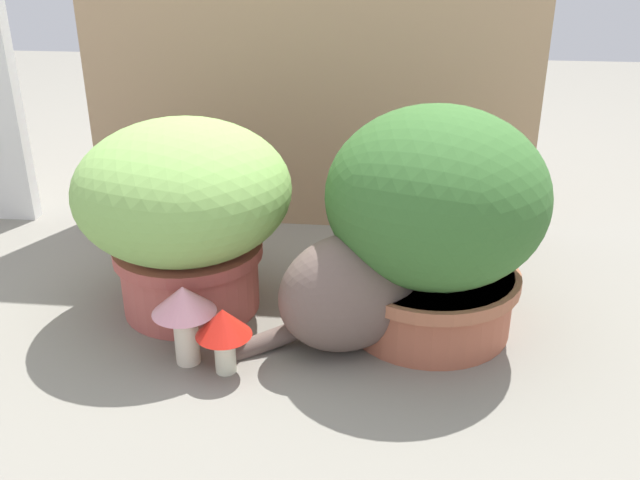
# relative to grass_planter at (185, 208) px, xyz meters

# --- Properties ---
(ground_plane) EXTENTS (6.00, 6.00, 0.00)m
(ground_plane) POSITION_rel_grass_planter_xyz_m (0.22, -0.07, -0.21)
(ground_plane) COLOR gray
(cardboard_backdrop) EXTENTS (1.10, 0.03, 0.97)m
(cardboard_backdrop) POSITION_rel_grass_planter_xyz_m (0.18, 0.46, 0.27)
(cardboard_backdrop) COLOR tan
(cardboard_backdrop) RESTS_ON ground
(grass_planter) EXTENTS (0.41, 0.41, 0.38)m
(grass_planter) POSITION_rel_grass_planter_xyz_m (0.00, 0.00, 0.00)
(grass_planter) COLOR #BE5A51
(grass_planter) RESTS_ON ground
(leafy_planter) EXTENTS (0.40, 0.40, 0.43)m
(leafy_planter) POSITION_rel_grass_planter_xyz_m (0.47, -0.03, 0.01)
(leafy_planter) COLOR #AD5E44
(leafy_planter) RESTS_ON ground
(cat) EXTENTS (0.38, 0.27, 0.32)m
(cat) POSITION_rel_grass_planter_xyz_m (0.34, -0.10, -0.09)
(cat) COLOR brown
(cat) RESTS_ON ground
(mushroom_ornament_red) EXTENTS (0.10, 0.10, 0.12)m
(mushroom_ornament_red) POSITION_rel_grass_planter_xyz_m (0.12, -0.22, -0.13)
(mushroom_ornament_red) COLOR silver
(mushroom_ornament_red) RESTS_ON ground
(mushroom_ornament_pink) EXTENTS (0.11, 0.11, 0.15)m
(mushroom_ornament_pink) POSITION_rel_grass_planter_xyz_m (0.05, -0.19, -0.11)
(mushroom_ornament_pink) COLOR #EFE1C7
(mushroom_ornament_pink) RESTS_ON ground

